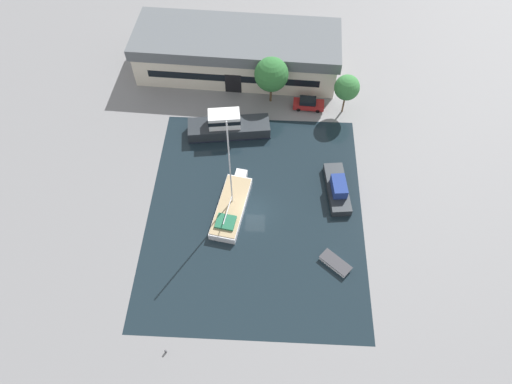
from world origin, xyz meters
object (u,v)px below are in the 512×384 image
quay_tree_near_building (271,74)px  small_dinghy (335,263)px  sailboat_moored (231,206)px  parked_car (308,104)px  motor_cruiser (228,126)px  quay_tree_by_water (347,88)px  warehouse_building (237,52)px  cabin_boat (338,188)px

quay_tree_near_building → small_dinghy: size_ratio=1.94×
sailboat_moored → small_dinghy: sailboat_moored is taller
parked_car → sailboat_moored: bearing=-24.8°
motor_cruiser → parked_car: bearing=-72.0°
quay_tree_by_water → sailboat_moored: (-14.66, -17.62, -3.86)m
warehouse_building → cabin_boat: bearing=-55.6°
parked_car → cabin_boat: cabin_boat is taller
quay_tree_near_building → parked_car: 6.94m
parked_car → motor_cruiser: size_ratio=0.39×
warehouse_building → quay_tree_by_water: (15.74, -8.64, 1.31)m
quay_tree_near_building → sailboat_moored: sailboat_moored is taller
sailboat_moored → warehouse_building: bearing=102.2°
sailboat_moored → parked_car: bearing=71.5°
parked_car → cabin_boat: 15.27m
quay_tree_by_water → small_dinghy: bearing=-95.4°
motor_cruiser → small_dinghy: (13.85, -19.69, -1.03)m
warehouse_building → motor_cruiser: (-0.41, -13.55, -1.86)m
motor_cruiser → quay_tree_near_building: bearing=-48.4°
sailboat_moored → motor_cruiser: bearing=106.5°
motor_cruiser → small_dinghy: bearing=-152.4°
warehouse_building → small_dinghy: size_ratio=8.19×
sailboat_moored → cabin_boat: sailboat_moored is taller
motor_cruiser → small_dinghy: size_ratio=3.07×
motor_cruiser → cabin_boat: 17.43m
quay_tree_near_building → small_dinghy: quay_tree_near_building is taller
motor_cruiser → cabin_boat: size_ratio=1.50×
quay_tree_near_building → sailboat_moored: 20.26m
small_dinghy → motor_cruiser: bearing=-104.4°
motor_cruiser → cabin_boat: (14.59, -9.53, -0.51)m
small_dinghy → cabin_boat: (0.74, 10.17, 0.52)m
warehouse_building → parked_car: size_ratio=6.83×
parked_car → small_dinghy: (2.63, -25.06, -0.55)m
parked_car → motor_cruiser: motor_cruiser is taller
parked_car → sailboat_moored: size_ratio=0.31×
cabin_boat → motor_cruiser: bearing=140.9°
parked_car → small_dinghy: bearing=9.5°
quay_tree_near_building → small_dinghy: (8.11, -26.32, -4.62)m
warehouse_building → parked_car: bearing=-34.3°
sailboat_moored → small_dinghy: size_ratio=3.92×
motor_cruiser → cabin_boat: bearing=-130.7°
warehouse_building → motor_cruiser: 13.68m
quay_tree_near_building → quay_tree_by_water: 10.57m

